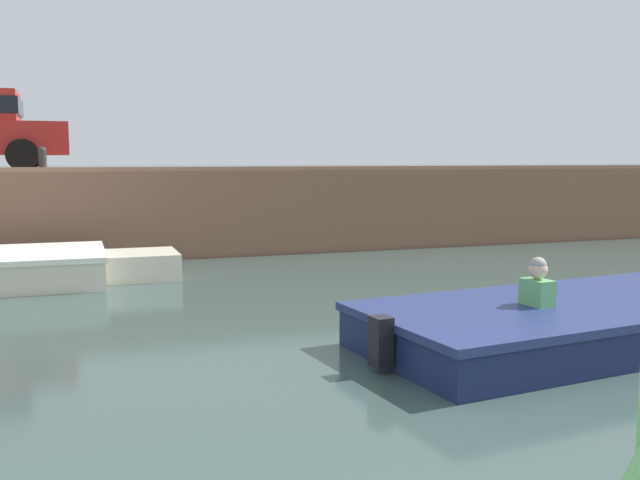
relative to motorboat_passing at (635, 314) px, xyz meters
The scene contains 5 objects.
ground_plane 4.14m from the motorboat_passing, 159.14° to the left, with size 400.00×400.00×0.00m, color #384C47.
far_quay_wall 11.17m from the motorboat_passing, 110.28° to the left, with size 60.00×6.00×1.67m, color brown.
far_wall_coping 8.64m from the motorboat_passing, 117.02° to the left, with size 60.00×0.24×0.08m, color #9F6C52.
motorboat_passing is the anchor object (origin of this frame).
mooring_bollard_mid 10.01m from the motorboat_passing, 128.65° to the left, with size 0.15×0.15×0.45m.
Camera 1 is at (-1.88, -1.50, 1.91)m, focal length 40.00 mm.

